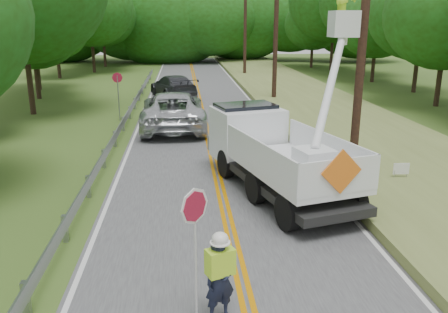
{
  "coord_description": "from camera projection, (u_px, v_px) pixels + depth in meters",
  "views": [
    {
      "loc": [
        -1.14,
        -6.7,
        5.25
      ],
      "look_at": [
        0.0,
        6.0,
        1.5
      ],
      "focal_mm": 37.14,
      "sensor_mm": 36.0,
      "label": 1
    }
  ],
  "objects": [
    {
      "name": "utility_poles",
      "position": [
        304.0,
        20.0,
        23.18
      ],
      "size": [
        1.6,
        43.3,
        10.0
      ],
      "color": "black",
      "rests_on": "ground"
    },
    {
      "name": "tall_grass_verge",
      "position": [
        358.0,
        133.0,
        21.93
      ],
      "size": [
        7.0,
        96.0,
        0.3
      ],
      "primitive_type": "cube",
      "color": "olive",
      "rests_on": "ground"
    },
    {
      "name": "treeline_horizon",
      "position": [
        179.0,
        19.0,
        60.15
      ],
      "size": [
        56.41,
        14.72,
        12.71
      ],
      "color": "#1E430E",
      "rests_on": "ground"
    },
    {
      "name": "treeline_right",
      "position": [
        421.0,
        5.0,
        32.55
      ],
      "size": [
        12.29,
        53.52,
        11.58
      ],
      "color": "#332319",
      "rests_on": "ground"
    },
    {
      "name": "guardrail",
      "position": [
        122.0,
        125.0,
        21.72
      ],
      "size": [
        0.18,
        48.0,
        0.77
      ],
      "color": "gray",
      "rests_on": "ground"
    },
    {
      "name": "road",
      "position": [
        209.0,
        139.0,
        21.36
      ],
      "size": [
        7.2,
        96.0,
        0.03
      ],
      "color": "#434345",
      "rests_on": "ground"
    },
    {
      "name": "stop_sign_permanent",
      "position": [
        118.0,
        89.0,
        24.79
      ],
      "size": [
        0.56,
        0.06,
        2.61
      ],
      "color": "gray",
      "rests_on": "ground"
    },
    {
      "name": "yard_sign",
      "position": [
        401.0,
        170.0,
        15.18
      ],
      "size": [
        0.54,
        0.05,
        0.78
      ],
      "color": "white",
      "rests_on": "ground"
    },
    {
      "name": "bucket_truck",
      "position": [
        271.0,
        138.0,
        15.24
      ],
      "size": [
        4.94,
        7.24,
        6.75
      ],
      "color": "black",
      "rests_on": "road"
    },
    {
      "name": "suv_darkgrey",
      "position": [
        173.0,
        86.0,
        32.62
      ],
      "size": [
        3.8,
        5.83,
        1.57
      ],
      "primitive_type": "imported",
      "rotation": [
        0.0,
        0.0,
        3.46
      ],
      "color": "#34363C",
      "rests_on": "road"
    },
    {
      "name": "treeline_left",
      "position": [
        46.0,
        12.0,
        32.0
      ],
      "size": [
        10.68,
        57.28,
        11.31
      ],
      "color": "#332319",
      "rests_on": "ground"
    },
    {
      "name": "suv_silver",
      "position": [
        173.0,
        110.0,
        23.2
      ],
      "size": [
        3.2,
        6.71,
        1.85
      ],
      "primitive_type": "imported",
      "rotation": [
        0.0,
        0.0,
        3.16
      ],
      "color": "silver",
      "rests_on": "road"
    },
    {
      "name": "flagger",
      "position": [
        219.0,
        273.0,
        8.19
      ],
      "size": [
        1.01,
        0.65,
        2.6
      ],
      "color": "#191E33",
      "rests_on": "road"
    }
  ]
}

